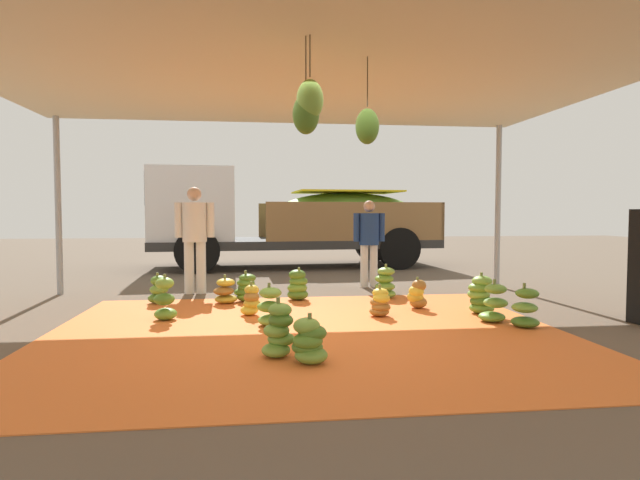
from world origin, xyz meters
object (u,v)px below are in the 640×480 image
at_px(banana_bunch_2, 246,288).
at_px(banana_bunch_9, 417,295).
at_px(banana_bunch_5, 309,342).
at_px(worker_1, 195,232).
at_px(banana_bunch_4, 159,291).
at_px(banana_bunch_14, 298,286).
at_px(banana_bunch_13, 270,308).
at_px(banana_bunch_10, 225,292).
at_px(banana_bunch_8, 494,305).
at_px(worker_0, 369,237).
at_px(banana_bunch_1, 525,309).
at_px(banana_bunch_7, 385,284).
at_px(banana_bunch_11, 165,301).
at_px(banana_bunch_0, 279,332).
at_px(banana_bunch_12, 251,301).
at_px(banana_bunch_6, 380,303).
at_px(cargo_truck_main, 286,218).
at_px(banana_bunch_3, 481,296).

relative_size(banana_bunch_2, banana_bunch_9, 1.05).
bearing_deg(banana_bunch_5, worker_1, 109.03).
xyz_separation_m(banana_bunch_4, banana_bunch_9, (3.68, -0.86, 0.00)).
height_order(banana_bunch_2, banana_bunch_14, banana_bunch_14).
bearing_deg(banana_bunch_4, banana_bunch_13, -47.33).
bearing_deg(banana_bunch_10, banana_bunch_8, -27.33).
xyz_separation_m(banana_bunch_4, worker_0, (3.48, 1.38, 0.72)).
height_order(banana_bunch_1, banana_bunch_7, banana_bunch_7).
relative_size(banana_bunch_5, worker_0, 0.28).
bearing_deg(banana_bunch_13, banana_bunch_14, 75.59).
height_order(banana_bunch_5, banana_bunch_14, banana_bunch_14).
bearing_deg(banana_bunch_11, banana_bunch_4, 103.50).
bearing_deg(banana_bunch_14, banana_bunch_5, -92.78).
xyz_separation_m(banana_bunch_10, worker_1, (-0.56, 1.08, 0.86)).
height_order(banana_bunch_0, banana_bunch_7, banana_bunch_0).
bearing_deg(banana_bunch_8, banana_bunch_14, 139.72).
relative_size(banana_bunch_0, banana_bunch_7, 1.04).
distance_m(banana_bunch_2, banana_bunch_14, 0.79).
relative_size(banana_bunch_4, banana_bunch_13, 0.90).
bearing_deg(banana_bunch_8, banana_bunch_0, -155.05).
bearing_deg(worker_0, banana_bunch_12, -130.54).
relative_size(banana_bunch_6, banana_bunch_7, 0.78).
relative_size(banana_bunch_9, worker_1, 0.25).
height_order(banana_bunch_2, banana_bunch_7, banana_bunch_7).
xyz_separation_m(banana_bunch_1, banana_bunch_6, (-1.55, 0.83, -0.04)).
distance_m(banana_bunch_1, worker_0, 3.79).
distance_m(banana_bunch_10, banana_bunch_14, 1.11).
height_order(banana_bunch_11, worker_0, worker_0).
relative_size(banana_bunch_1, cargo_truck_main, 0.07).
bearing_deg(banana_bunch_1, banana_bunch_2, 145.86).
bearing_deg(banana_bunch_11, banana_bunch_6, -1.92).
distance_m(banana_bunch_12, worker_0, 3.32).
distance_m(banana_bunch_2, banana_bunch_9, 2.56).
distance_m(cargo_truck_main, worker_1, 4.52).
distance_m(banana_bunch_8, worker_1, 4.90).
relative_size(banana_bunch_4, banana_bunch_11, 0.79).
relative_size(banana_bunch_7, banana_bunch_9, 1.21).
distance_m(banana_bunch_1, cargo_truck_main, 7.76).
bearing_deg(banana_bunch_7, banana_bunch_5, -114.40).
distance_m(banana_bunch_3, cargo_truck_main, 6.88).
bearing_deg(banana_bunch_12, banana_bunch_8, -14.49).
xyz_separation_m(banana_bunch_2, banana_bunch_11, (-0.98, -1.31, 0.05)).
xyz_separation_m(banana_bunch_3, worker_0, (-0.94, 2.69, 0.67)).
bearing_deg(banana_bunch_2, cargo_truck_main, 80.03).
bearing_deg(banana_bunch_6, banana_bunch_3, 1.77).
distance_m(banana_bunch_11, banana_bunch_12, 1.08).
height_order(banana_bunch_8, worker_0, worker_0).
bearing_deg(banana_bunch_7, banana_bunch_0, -119.59).
relative_size(banana_bunch_1, banana_bunch_12, 1.15).
bearing_deg(banana_bunch_14, banana_bunch_0, -97.64).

